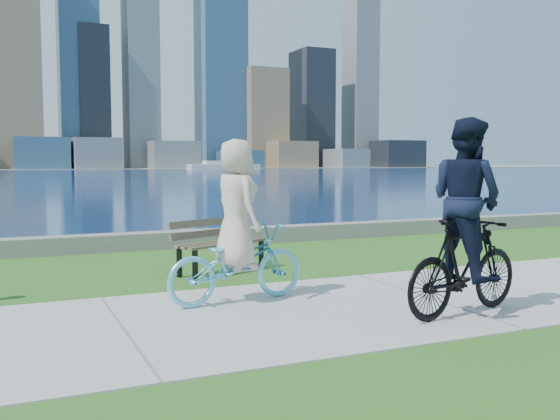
# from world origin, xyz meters

# --- Properties ---
(ground) EXTENTS (320.00, 320.00, 0.00)m
(ground) POSITION_xyz_m (0.00, 0.00, 0.00)
(ground) COLOR #255717
(ground) RESTS_ON ground
(concrete_path) EXTENTS (80.00, 3.50, 0.02)m
(concrete_path) POSITION_xyz_m (0.00, 0.00, 0.01)
(concrete_path) COLOR #9D9D98
(concrete_path) RESTS_ON ground
(seawall) EXTENTS (90.00, 0.50, 0.35)m
(seawall) POSITION_xyz_m (0.00, 6.20, 0.17)
(seawall) COLOR slate
(seawall) RESTS_ON ground
(bay_water) EXTENTS (320.00, 131.00, 0.01)m
(bay_water) POSITION_xyz_m (0.00, 72.00, 0.00)
(bay_water) COLOR navy
(bay_water) RESTS_ON ground
(far_shore) EXTENTS (320.00, 30.00, 0.12)m
(far_shore) POSITION_xyz_m (0.00, 130.00, 0.06)
(far_shore) COLOR gray
(far_shore) RESTS_ON ground
(city_skyline) EXTENTS (174.72, 22.90, 76.00)m
(city_skyline) POSITION_xyz_m (-0.91, 130.25, 23.77)
(city_skyline) COLOR #755F48
(city_skyline) RESTS_ON ground
(ferry_far) EXTENTS (12.73, 3.64, 1.73)m
(ferry_far) POSITION_xyz_m (31.15, 99.69, 0.72)
(ferry_far) COLOR silver
(ferry_far) RESTS_ON ground
(park_bench) EXTENTS (1.79, 1.24, 0.88)m
(park_bench) POSITION_xyz_m (-1.92, 3.06, 0.54)
(park_bench) COLOR black
(park_bench) RESTS_ON ground
(cyclist_woman) EXTENTS (0.92, 2.00, 2.11)m
(cyclist_woman) POSITION_xyz_m (-2.42, 0.78, 0.80)
(cyclist_woman) COLOR #61CBED
(cyclist_woman) RESTS_ON ground
(cyclist_man) EXTENTS (0.93, 2.01, 2.34)m
(cyclist_man) POSITION_xyz_m (-0.17, -0.96, 1.00)
(cyclist_man) COLOR black
(cyclist_man) RESTS_ON ground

